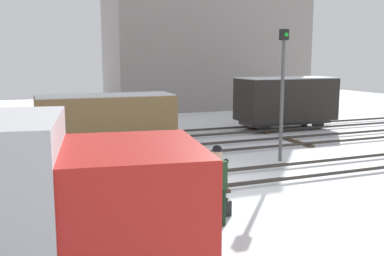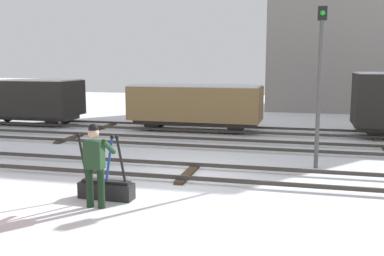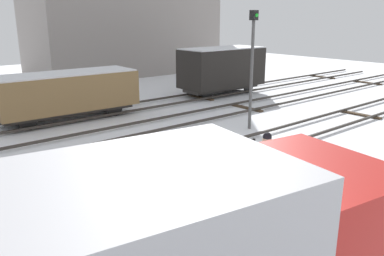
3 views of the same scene
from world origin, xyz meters
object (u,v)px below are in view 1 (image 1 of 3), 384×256
switch_lever_frame (203,206)px  freight_car_near_switch (286,100)px  signal_post (283,83)px  rail_worker (216,180)px  freight_car_back_track (106,114)px

switch_lever_frame → freight_car_near_switch: bearing=50.4°
signal_post → freight_car_near_switch: bearing=55.1°
rail_worker → signal_post: (4.58, 4.61, 1.71)m
rail_worker → signal_post: bearing=47.0°
switch_lever_frame → signal_post: 6.61m
rail_worker → signal_post: 6.72m
switch_lever_frame → freight_car_near_switch: size_ratio=0.30×
rail_worker → freight_car_back_track: size_ratio=0.30×
switch_lever_frame → freight_car_back_track: size_ratio=0.25×
switch_lever_frame → freight_car_back_track: (-0.30, 9.87, 0.95)m
freight_car_near_switch → freight_car_back_track: (-9.00, 0.00, -0.29)m
switch_lever_frame → signal_post: bearing=42.8°
freight_car_near_switch → freight_car_back_track: size_ratio=0.83×
switch_lever_frame → signal_post: signal_post is taller
signal_post → freight_car_near_switch: (4.07, 5.84, -1.21)m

